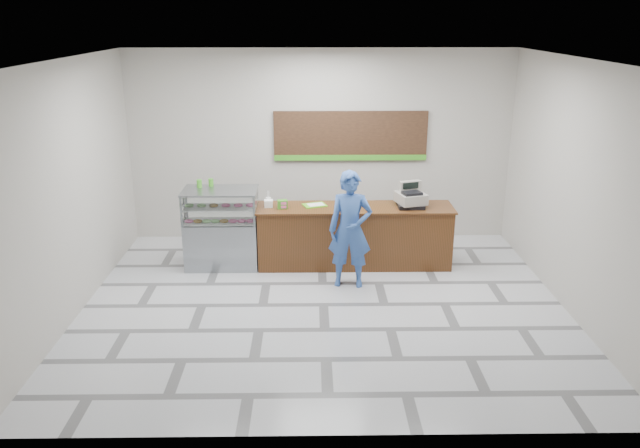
{
  "coord_description": "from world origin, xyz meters",
  "views": [
    {
      "loc": [
        -0.18,
        -8.3,
        4.06
      ],
      "look_at": [
        -0.04,
        0.9,
        0.95
      ],
      "focal_mm": 35.0,
      "sensor_mm": 36.0,
      "label": 1
    }
  ],
  "objects_px": {
    "sales_counter": "(354,236)",
    "display_case": "(222,228)",
    "cash_register": "(411,198)",
    "serving_tray": "(315,205)",
    "customer": "(350,230)"
  },
  "relations": [
    {
      "from": "display_case",
      "to": "serving_tray",
      "type": "distance_m",
      "value": 1.6
    },
    {
      "from": "customer",
      "to": "cash_register",
      "type": "bearing_deg",
      "value": 44.19
    },
    {
      "from": "sales_counter",
      "to": "display_case",
      "type": "bearing_deg",
      "value": -179.99
    },
    {
      "from": "sales_counter",
      "to": "cash_register",
      "type": "height_order",
      "value": "cash_register"
    },
    {
      "from": "cash_register",
      "to": "customer",
      "type": "xyz_separation_m",
      "value": [
        -1.05,
        -0.83,
        -0.27
      ]
    },
    {
      "from": "display_case",
      "to": "customer",
      "type": "bearing_deg",
      "value": -21.5
    },
    {
      "from": "cash_register",
      "to": "customer",
      "type": "height_order",
      "value": "customer"
    },
    {
      "from": "cash_register",
      "to": "serving_tray",
      "type": "height_order",
      "value": "cash_register"
    },
    {
      "from": "sales_counter",
      "to": "display_case",
      "type": "height_order",
      "value": "display_case"
    },
    {
      "from": "sales_counter",
      "to": "cash_register",
      "type": "distance_m",
      "value": 1.13
    },
    {
      "from": "sales_counter",
      "to": "cash_register",
      "type": "bearing_deg",
      "value": 0.14
    },
    {
      "from": "cash_register",
      "to": "customer",
      "type": "distance_m",
      "value": 1.36
    },
    {
      "from": "display_case",
      "to": "customer",
      "type": "relative_size",
      "value": 0.73
    },
    {
      "from": "serving_tray",
      "to": "cash_register",
      "type": "bearing_deg",
      "value": -22.15
    },
    {
      "from": "cash_register",
      "to": "serving_tray",
      "type": "xyz_separation_m",
      "value": [
        -1.59,
        0.07,
        -0.14
      ]
    }
  ]
}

